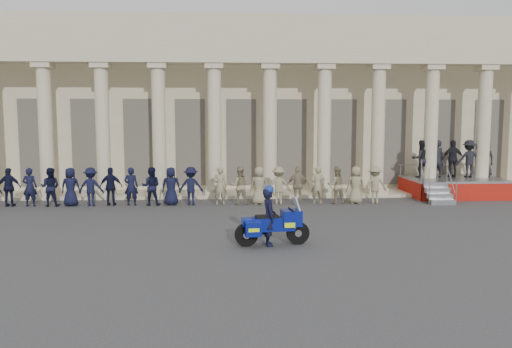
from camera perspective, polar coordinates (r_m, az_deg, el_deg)
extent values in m
plane|color=#39393C|center=(16.05, -0.81, -7.00)|extent=(90.00, 90.00, 0.00)
cube|color=#C3B692|center=(30.64, -1.93, 7.67)|extent=(40.00, 10.00, 9.00)
cube|color=#C3B692|center=(24.69, -1.61, -2.23)|extent=(40.00, 2.60, 0.15)
cube|color=#C3B692|center=(23.84, -1.61, 13.67)|extent=(35.80, 1.00, 1.00)
cube|color=#C3B692|center=(24.02, -1.62, 16.27)|extent=(35.80, 1.00, 1.20)
cube|color=#C3B692|center=(25.32, -22.63, -1.97)|extent=(0.90, 0.90, 0.30)
cylinder|color=#C3B692|center=(25.11, -22.90, 4.71)|extent=(0.64, 0.64, 5.60)
cube|color=#C3B692|center=(25.24, -23.18, 11.35)|extent=(0.85, 0.85, 0.24)
cube|color=#C3B692|center=(24.57, -16.90, -2.00)|extent=(0.90, 0.90, 0.30)
cylinder|color=#C3B692|center=(24.35, -17.12, 4.89)|extent=(0.64, 0.64, 5.60)
cube|color=#C3B692|center=(24.48, -17.33, 11.74)|extent=(0.85, 0.85, 0.24)
cube|color=#C3B692|center=(24.08, -10.88, -2.00)|extent=(0.90, 0.90, 0.30)
cylinder|color=#C3B692|center=(23.86, -11.02, 5.03)|extent=(0.64, 0.64, 5.60)
cube|color=#C3B692|center=(23.99, -11.17, 12.02)|extent=(0.85, 0.85, 0.24)
cube|color=#C3B692|center=(23.87, -4.68, -1.99)|extent=(0.90, 0.90, 0.30)
cylinder|color=#C3B692|center=(23.64, -4.75, 5.11)|extent=(0.64, 0.64, 5.60)
cube|color=#C3B692|center=(23.77, -4.81, 12.17)|extent=(0.85, 0.85, 0.24)
cube|color=#C3B692|center=(23.93, 1.55, -1.95)|extent=(0.90, 0.90, 0.30)
cylinder|color=#C3B692|center=(23.70, 1.57, 5.13)|extent=(0.64, 0.64, 5.60)
cube|color=#C3B692|center=(23.84, 1.59, 12.17)|extent=(0.85, 0.85, 0.24)
cube|color=#C3B692|center=(24.28, 7.68, -1.88)|extent=(0.90, 0.90, 0.30)
cylinder|color=#C3B692|center=(24.05, 7.78, 5.09)|extent=(0.64, 0.64, 5.60)
cube|color=#C3B692|center=(24.19, 7.88, 12.03)|extent=(0.85, 0.85, 0.24)
cube|color=#C3B692|center=(24.89, 13.58, -1.81)|extent=(0.90, 0.90, 0.30)
cylinder|color=#C3B692|center=(24.67, 13.75, 5.00)|extent=(0.64, 0.64, 5.60)
cube|color=#C3B692|center=(24.80, 13.92, 11.76)|extent=(0.85, 0.85, 0.24)
cube|color=#C3B692|center=(25.75, 19.13, -1.71)|extent=(0.90, 0.90, 0.30)
cylinder|color=#C3B692|center=(25.54, 19.36, 4.86)|extent=(0.64, 0.64, 5.60)
cube|color=#C3B692|center=(25.67, 19.59, 11.39)|extent=(0.85, 0.85, 0.24)
cube|color=#C3B692|center=(26.84, 24.28, -1.61)|extent=(0.90, 0.90, 0.30)
cylinder|color=#C3B692|center=(26.64, 24.56, 4.69)|extent=(0.64, 0.64, 5.60)
cube|color=#C3B692|center=(26.76, 24.83, 10.95)|extent=(0.85, 0.85, 0.24)
cube|color=black|center=(27.47, -23.97, 3.28)|extent=(1.30, 0.12, 4.20)
cube|color=black|center=(26.66, -18.73, 3.41)|extent=(1.30, 0.12, 4.20)
cube|color=black|center=(26.08, -13.21, 3.52)|extent=(1.30, 0.12, 4.20)
cube|color=black|center=(25.74, -7.50, 3.60)|extent=(1.30, 0.12, 4.20)
cube|color=black|center=(25.67, -1.69, 3.64)|extent=(1.30, 0.12, 4.20)
cube|color=black|center=(25.87, 4.09, 3.64)|extent=(1.30, 0.12, 4.20)
cube|color=black|center=(26.32, 9.72, 3.61)|extent=(1.30, 0.12, 4.20)
cube|color=black|center=(27.01, 15.12, 3.55)|extent=(1.30, 0.12, 4.20)
cube|color=black|center=(27.93, 20.21, 3.46)|extent=(1.30, 0.12, 4.20)
cube|color=black|center=(29.05, 24.93, 3.36)|extent=(1.30, 0.12, 4.20)
imported|color=black|center=(23.69, -26.36, -1.37)|extent=(0.97, 0.40, 1.66)
imported|color=black|center=(23.36, -24.44, -1.37)|extent=(0.60, 0.40, 1.66)
imported|color=black|center=(23.06, -22.46, -1.38)|extent=(0.81, 0.63, 1.66)
imported|color=black|center=(22.79, -20.43, -1.39)|extent=(0.81, 0.53, 1.66)
imported|color=black|center=(22.55, -18.35, -1.39)|extent=(1.07, 0.62, 1.66)
imported|color=black|center=(22.34, -16.23, -1.39)|extent=(0.97, 0.40, 1.66)
imported|color=black|center=(22.16, -14.08, -1.39)|extent=(0.60, 0.40, 1.66)
imported|color=black|center=(22.01, -11.89, -1.38)|extent=(0.81, 0.63, 1.66)
imported|color=black|center=(21.90, -9.68, -1.38)|extent=(0.81, 0.53, 1.66)
imported|color=black|center=(21.81, -7.45, -1.37)|extent=(1.07, 0.62, 1.66)
imported|color=gray|center=(21.75, -4.15, -1.36)|extent=(0.60, 0.40, 1.66)
imported|color=gray|center=(21.75, -1.89, -1.34)|extent=(0.81, 0.63, 1.66)
imported|color=gray|center=(21.79, 0.36, -1.33)|extent=(0.81, 0.53, 1.66)
imported|color=gray|center=(21.85, 2.60, -1.31)|extent=(1.07, 0.62, 1.66)
imported|color=gray|center=(21.95, 4.82, -1.30)|extent=(0.97, 0.40, 1.66)
imported|color=gray|center=(22.09, 7.02, -1.28)|extent=(0.60, 0.40, 1.66)
imported|color=gray|center=(22.25, 9.19, -1.25)|extent=(0.81, 0.63, 1.66)
imported|color=gray|center=(22.45, 11.33, -1.23)|extent=(0.81, 0.53, 1.66)
imported|color=gray|center=(22.68, 13.42, -1.21)|extent=(1.07, 0.62, 1.66)
cube|color=gray|center=(26.07, 21.69, -0.50)|extent=(4.43, 3.17, 0.10)
cube|color=#98150C|center=(24.73, 23.15, -1.95)|extent=(4.43, 0.04, 0.80)
cube|color=#98150C|center=(25.29, 17.12, -1.56)|extent=(0.04, 3.17, 0.80)
cube|color=#98150C|center=(27.11, 25.87, -1.40)|extent=(0.04, 3.17, 0.80)
cube|color=gray|center=(23.26, 20.54, -3.03)|extent=(1.10, 0.28, 0.22)
cube|color=gray|center=(23.48, 20.29, -2.39)|extent=(1.10, 0.28, 0.22)
cube|color=gray|center=(23.71, 20.04, -1.75)|extent=(1.10, 0.28, 0.22)
cube|color=gray|center=(23.94, 19.80, -1.13)|extent=(1.10, 0.28, 0.22)
cylinder|color=gray|center=(27.41, 20.40, 1.00)|extent=(4.43, 0.04, 0.04)
imported|color=black|center=(25.54, 18.32, 1.65)|extent=(0.88, 0.69, 1.82)
imported|color=black|center=(25.85, 19.97, 1.64)|extent=(0.66, 0.44, 1.82)
imported|color=black|center=(26.17, 21.58, 1.63)|extent=(1.07, 0.44, 1.82)
imported|color=black|center=(26.51, 23.16, 1.62)|extent=(1.18, 0.68, 1.82)
imported|color=black|center=(26.87, 24.69, 1.61)|extent=(0.89, 0.58, 1.82)
cylinder|color=black|center=(14.88, 4.81, -6.73)|extent=(0.69, 0.22, 0.68)
cylinder|color=black|center=(14.59, -1.11, -6.97)|extent=(0.69, 0.22, 0.68)
cube|color=navy|center=(14.66, 2.08, -5.71)|extent=(1.22, 0.56, 0.39)
cube|color=navy|center=(14.74, 4.04, -5.01)|extent=(0.62, 0.59, 0.46)
cube|color=silver|center=(14.78, 4.04, -5.91)|extent=(0.26, 0.33, 0.12)
cube|color=#B2BFCC|center=(14.71, 4.72, -3.65)|extent=(0.26, 0.49, 0.55)
cube|color=black|center=(14.58, 1.29, -4.95)|extent=(0.70, 0.42, 0.10)
cube|color=navy|center=(14.51, -0.92, -5.50)|extent=(0.40, 0.39, 0.23)
cube|color=navy|center=(14.24, -0.31, -6.35)|extent=(0.48, 0.28, 0.41)
cube|color=#D4FE0D|center=(14.24, -0.31, -6.35)|extent=(0.33, 0.28, 0.10)
cube|color=navy|center=(14.88, -0.71, -5.82)|extent=(0.48, 0.28, 0.41)
cube|color=#D4FE0D|center=(14.88, -0.71, -5.82)|extent=(0.33, 0.28, 0.10)
cylinder|color=silver|center=(14.88, -0.07, -6.83)|extent=(0.62, 0.17, 0.10)
cylinder|color=black|center=(14.69, 4.05, -4.07)|extent=(0.12, 0.72, 0.04)
imported|color=black|center=(14.59, 1.49, -4.92)|extent=(0.47, 0.66, 1.70)
sphere|color=navy|center=(14.46, 1.49, -1.80)|extent=(0.28, 0.28, 0.28)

